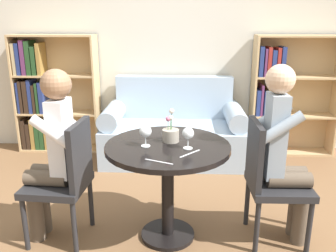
% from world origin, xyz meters
% --- Properties ---
extents(ground_plane, '(16.00, 16.00, 0.00)m').
position_xyz_m(ground_plane, '(0.00, 0.00, 0.00)').
color(ground_plane, brown).
extents(back_wall, '(5.20, 0.05, 2.70)m').
position_xyz_m(back_wall, '(0.00, 2.00, 1.35)').
color(back_wall, beige).
rests_on(back_wall, ground_plane).
extents(round_table, '(0.88, 0.88, 0.73)m').
position_xyz_m(round_table, '(0.00, 0.00, 0.57)').
color(round_table, black).
rests_on(round_table, ground_plane).
extents(couch, '(1.59, 0.80, 0.92)m').
position_xyz_m(couch, '(0.00, 1.57, 0.31)').
color(couch, '#9EB2C6').
rests_on(couch, ground_plane).
extents(bookshelf_left, '(0.98, 0.28, 1.40)m').
position_xyz_m(bookshelf_left, '(-1.55, 1.84, 0.68)').
color(bookshelf_left, tan).
rests_on(bookshelf_left, ground_plane).
extents(bookshelf_right, '(0.98, 0.28, 1.40)m').
position_xyz_m(bookshelf_right, '(1.28, 1.84, 0.68)').
color(bookshelf_right, tan).
rests_on(bookshelf_right, ground_plane).
extents(chair_left, '(0.45, 0.45, 0.90)m').
position_xyz_m(chair_left, '(-0.72, -0.04, 0.49)').
color(chair_left, '#232326').
rests_on(chair_left, ground_plane).
extents(chair_right, '(0.43, 0.43, 0.90)m').
position_xyz_m(chair_right, '(0.72, 0.01, 0.49)').
color(chair_right, '#232326').
rests_on(chair_right, ground_plane).
extents(person_left, '(0.43, 0.36, 1.26)m').
position_xyz_m(person_left, '(-0.81, -0.03, 0.67)').
color(person_left, brown).
rests_on(person_left, ground_plane).
extents(person_right, '(0.42, 0.34, 1.29)m').
position_xyz_m(person_right, '(0.81, 0.01, 0.68)').
color(person_right, brown).
rests_on(person_right, ground_plane).
extents(wine_glass_left, '(0.09, 0.09, 0.15)m').
position_xyz_m(wine_glass_left, '(-0.15, -0.04, 0.84)').
color(wine_glass_left, white).
rests_on(wine_glass_left, round_table).
extents(wine_glass_right, '(0.08, 0.08, 0.15)m').
position_xyz_m(wine_glass_right, '(0.14, -0.07, 0.84)').
color(wine_glass_right, white).
rests_on(wine_glass_right, round_table).
extents(flower_vase, '(0.12, 0.12, 0.24)m').
position_xyz_m(flower_vase, '(0.02, 0.07, 0.80)').
color(flower_vase, '#9E9384').
rests_on(flower_vase, round_table).
extents(knife_left_setting, '(0.18, 0.09, 0.00)m').
position_xyz_m(knife_left_setting, '(-0.04, -0.31, 0.73)').
color(knife_left_setting, silver).
rests_on(knife_left_setting, round_table).
extents(fork_left_setting, '(0.14, 0.15, 0.00)m').
position_xyz_m(fork_left_setting, '(0.15, -0.17, 0.73)').
color(fork_left_setting, silver).
rests_on(fork_left_setting, round_table).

